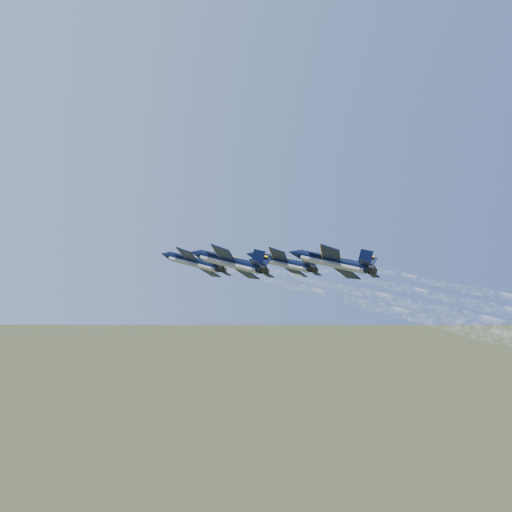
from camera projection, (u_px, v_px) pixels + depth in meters
jet_lead at (193, 262)px, 110.31m from camera, size 11.08×16.58×6.01m
jet_left at (228, 261)px, 95.43m from camera, size 11.08×16.58×6.01m
jet_right at (281, 262)px, 110.35m from camera, size 11.08×16.58×6.01m
jet_slot at (332, 261)px, 95.06m from camera, size 11.08×16.58×6.01m
smoke_trail_lead at (431, 261)px, 85.89m from camera, size 25.52×54.89×2.79m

